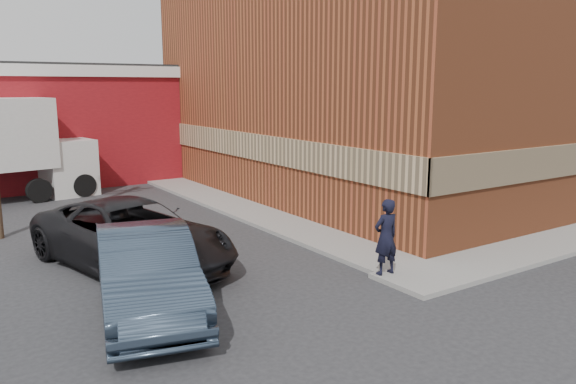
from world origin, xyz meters
TOP-DOWN VIEW (x-y plane):
  - ground at (0.00, 0.00)m, footprint 90.00×90.00m
  - brick_building at (8.50, 9.00)m, footprint 14.25×18.25m
  - sidewalk_west at (0.60, 9.00)m, footprint 1.80×18.00m
  - man at (-0.20, -0.25)m, footprint 0.69×0.47m
  - sedan at (-5.69, 0.94)m, footprint 3.00×5.51m
  - suv_a at (-5.02, 3.96)m, footprint 4.23×6.70m

SIDE VIEW (x-z plane):
  - ground at x=0.00m, z-range 0.00..0.00m
  - sidewalk_west at x=0.60m, z-range 0.00..0.12m
  - sedan at x=-5.69m, z-range 0.00..1.72m
  - suv_a at x=-5.02m, z-range 0.00..1.72m
  - man at x=-0.20m, z-range 0.12..1.97m
  - brick_building at x=8.50m, z-range 0.00..9.36m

